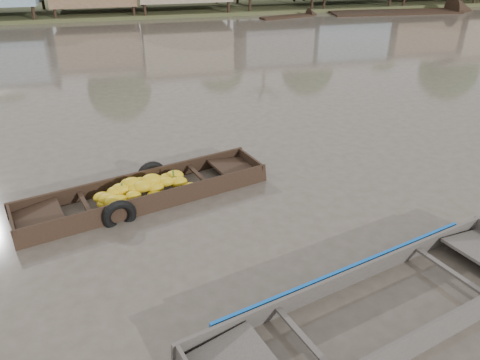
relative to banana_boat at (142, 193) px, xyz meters
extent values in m
plane|color=#4A4438|center=(1.78, -2.40, -0.18)|extent=(120.00, 120.00, 0.00)
cube|color=#384723|center=(1.78, 30.60, -0.18)|extent=(120.00, 12.00, 0.50)
cube|color=black|center=(0.08, 0.03, -0.26)|extent=(5.89, 2.75, 0.08)
cube|color=black|center=(-0.11, 0.64, -0.02)|extent=(5.74, 1.87, 0.55)
cube|color=black|center=(0.26, -0.57, -0.02)|extent=(5.74, 1.87, 0.55)
cube|color=black|center=(2.86, 0.87, -0.02)|extent=(0.43, 1.25, 0.52)
cube|color=black|center=(2.38, 0.73, 0.04)|extent=(1.29, 1.36, 0.20)
cube|color=black|center=(-2.71, -0.81, -0.02)|extent=(0.43, 1.25, 0.52)
cube|color=black|center=(-2.23, -0.66, 0.04)|extent=(1.29, 1.36, 0.20)
cube|color=black|center=(-1.26, -0.37, 0.09)|extent=(0.45, 1.22, 0.05)
cube|color=black|center=(1.41, 0.43, 0.09)|extent=(0.45, 1.22, 0.05)
ellipsoid|color=yellow|center=(0.59, 0.01, 0.22)|extent=(0.43, 0.35, 0.23)
ellipsoid|color=yellow|center=(0.64, 0.50, 0.05)|extent=(0.48, 0.39, 0.25)
ellipsoid|color=yellow|center=(-0.46, -0.07, 0.19)|extent=(0.55, 0.45, 0.29)
ellipsoid|color=yellow|center=(-0.52, -0.37, 0.08)|extent=(0.49, 0.40, 0.26)
ellipsoid|color=yellow|center=(-0.20, -0.34, 0.15)|extent=(0.42, 0.35, 0.23)
ellipsoid|color=yellow|center=(0.88, 0.12, 0.12)|extent=(0.51, 0.42, 0.27)
ellipsoid|color=yellow|center=(-0.89, -0.12, 0.06)|extent=(0.50, 0.41, 0.27)
ellipsoid|color=yellow|center=(0.82, 0.49, 0.10)|extent=(0.54, 0.44, 0.29)
ellipsoid|color=yellow|center=(-0.59, -0.10, 0.17)|extent=(0.47, 0.39, 0.25)
ellipsoid|color=yellow|center=(-0.15, 0.18, 0.16)|extent=(0.49, 0.40, 0.26)
ellipsoid|color=yellow|center=(0.31, -0.10, 0.15)|extent=(0.48, 0.39, 0.25)
ellipsoid|color=yellow|center=(0.18, -0.05, 0.20)|extent=(0.49, 0.41, 0.26)
ellipsoid|color=yellow|center=(0.03, -0.15, 0.25)|extent=(0.52, 0.43, 0.28)
ellipsoid|color=yellow|center=(-0.19, 0.09, 0.17)|extent=(0.49, 0.40, 0.26)
ellipsoid|color=yellow|center=(-0.15, 0.24, 0.12)|extent=(0.45, 0.37, 0.24)
ellipsoid|color=yellow|center=(0.26, 0.50, 0.07)|extent=(0.46, 0.38, 0.24)
ellipsoid|color=yellow|center=(-0.30, 0.24, 0.16)|extent=(0.44, 0.36, 0.23)
ellipsoid|color=yellow|center=(-0.02, 0.14, 0.19)|extent=(0.52, 0.43, 0.28)
ellipsoid|color=yellow|center=(-0.61, -0.39, 0.08)|extent=(0.55, 0.45, 0.29)
ellipsoid|color=yellow|center=(-0.55, -0.48, 0.03)|extent=(0.54, 0.45, 0.29)
ellipsoid|color=yellow|center=(1.14, -0.03, 0.02)|extent=(0.46, 0.38, 0.24)
ellipsoid|color=yellow|center=(-0.51, -0.46, 0.02)|extent=(0.53, 0.44, 0.28)
ellipsoid|color=yellow|center=(-0.76, -0.26, 0.08)|extent=(0.55, 0.45, 0.29)
ellipsoid|color=yellow|center=(-0.20, 0.00, 0.29)|extent=(0.52, 0.43, 0.28)
ellipsoid|color=yellow|center=(0.27, -0.27, 0.04)|extent=(0.45, 0.37, 0.24)
ellipsoid|color=yellow|center=(-0.84, -0.30, -0.01)|extent=(0.43, 0.35, 0.23)
ellipsoid|color=yellow|center=(0.25, 0.05, 0.29)|extent=(0.56, 0.46, 0.30)
ellipsoid|color=yellow|center=(-0.12, -0.11, 0.20)|extent=(0.51, 0.42, 0.27)
ellipsoid|color=yellow|center=(0.23, 0.45, 0.08)|extent=(0.48, 0.39, 0.25)
ellipsoid|color=yellow|center=(0.46, 0.09, 0.20)|extent=(0.51, 0.42, 0.27)
cylinder|color=#3F6626|center=(-0.43, -0.12, 0.28)|extent=(0.04, 0.04, 0.19)
cylinder|color=#3F6626|center=(0.28, 0.09, 0.28)|extent=(0.04, 0.04, 0.19)
cylinder|color=#3F6626|center=(0.78, 0.24, 0.28)|extent=(0.04, 0.04, 0.19)
torus|color=black|center=(0.27, 0.84, 0.00)|extent=(0.79, 0.40, 0.77)
torus|color=black|center=(-0.52, -0.90, 0.00)|extent=(0.78, 0.40, 0.76)
cube|color=#3E3935|center=(3.73, -4.72, -0.26)|extent=(6.86, 3.31, 0.08)
cube|color=#3E3935|center=(3.50, -3.93, -0.02)|extent=(6.63, 2.11, 0.55)
cube|color=#3E3935|center=(3.97, -5.51, -0.02)|extent=(6.63, 2.11, 0.55)
cube|color=#3E3935|center=(2.19, -5.18, 0.09)|extent=(0.56, 1.57, 0.05)
cube|color=#3E3935|center=(5.27, -4.26, 0.09)|extent=(0.56, 1.57, 0.05)
cube|color=#665E54|center=(3.73, -4.72, -0.22)|extent=(5.28, 2.72, 0.02)
cube|color=#1051A8|center=(3.48, -3.88, 0.19)|extent=(5.34, 1.66, 0.14)
cube|color=black|center=(19.66, 23.29, -0.23)|extent=(9.91, 2.87, 0.35)
cube|color=black|center=(11.15, 23.23, -0.23)|extent=(4.11, 1.79, 0.35)
camera|label=1|loc=(0.11, -9.81, 5.53)|focal=35.00mm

